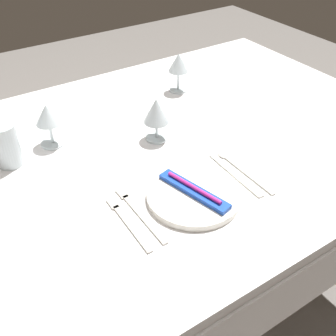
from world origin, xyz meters
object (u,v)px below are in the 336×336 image
object	(u,v)px
toothbrush_package	(194,190)
dinner_knife	(236,176)
drink_tumbler	(7,148)
wine_glass_right	(48,117)
dinner_plate	(194,195)
fork_outer	(138,212)
spoon_soup	(238,167)
wine_glass_left	(156,112)
wine_glass_centre	(178,65)
fork_inner	(127,221)

from	to	relation	value
toothbrush_package	dinner_knife	size ratio (longest dim) A/B	0.97
toothbrush_package	drink_tumbler	distance (m)	0.53
toothbrush_package	wine_glass_right	bearing A→B (deg)	116.09
dinner_plate	dinner_knife	xyz separation A→B (m)	(0.15, 0.01, -0.01)
fork_outer	dinner_knife	xyz separation A→B (m)	(0.30, -0.02, -0.00)
dinner_plate	spoon_soup	world-z (taller)	dinner_plate
drink_tumbler	wine_glass_right	bearing A→B (deg)	13.10
fork_outer	toothbrush_package	bearing A→B (deg)	-11.46
toothbrush_package	spoon_soup	xyz separation A→B (m)	(0.18, 0.04, -0.02)
dinner_plate	wine_glass_left	distance (m)	0.31
fork_outer	wine_glass_centre	bearing A→B (deg)	47.40
toothbrush_package	fork_outer	bearing A→B (deg)	168.54
toothbrush_package	spoon_soup	distance (m)	0.19
spoon_soup	dinner_knife	bearing A→B (deg)	-138.53
dinner_knife	spoon_soup	world-z (taller)	spoon_soup
fork_inner	wine_glass_right	bearing A→B (deg)	93.82
toothbrush_package	wine_glass_centre	world-z (taller)	wine_glass_centre
toothbrush_package	wine_glass_centre	xyz separation A→B (m)	(0.31, 0.52, 0.08)
dinner_plate	wine_glass_right	size ratio (longest dim) A/B	1.79
dinner_plate	fork_inner	xyz separation A→B (m)	(-0.19, 0.02, -0.01)
spoon_soup	wine_glass_centre	xyz separation A→B (m)	(0.12, 0.48, 0.10)
fork_inner	dinner_knife	distance (m)	0.34
dinner_knife	fork_inner	bearing A→B (deg)	178.50
drink_tumbler	dinner_knife	bearing A→B (deg)	-38.38
fork_inner	wine_glass_left	xyz separation A→B (m)	(0.25, 0.27, 0.09)
wine_glass_left	drink_tumbler	size ratio (longest dim) A/B	1.09
fork_inner	wine_glass_centre	xyz separation A→B (m)	(0.49, 0.50, 0.10)
spoon_soup	wine_glass_centre	world-z (taller)	wine_glass_centre
fork_outer	wine_glass_right	bearing A→B (deg)	99.42
fork_inner	wine_glass_left	bearing A→B (deg)	46.86
dinner_plate	fork_inner	world-z (taller)	dinner_plate
wine_glass_centre	wine_glass_left	bearing A→B (deg)	-135.57
dinner_knife	fork_outer	bearing A→B (deg)	175.96
wine_glass_left	toothbrush_package	bearing A→B (deg)	-103.17
fork_inner	dinner_knife	size ratio (longest dim) A/B	0.95
wine_glass_right	drink_tumbler	size ratio (longest dim) A/B	1.06
spoon_soup	wine_glass_left	size ratio (longest dim) A/B	1.65
fork_outer	wine_glass_centre	world-z (taller)	wine_glass_centre
dinner_knife	toothbrush_package	bearing A→B (deg)	-176.71
dinner_plate	toothbrush_package	size ratio (longest dim) A/B	1.13
dinner_plate	fork_outer	size ratio (longest dim) A/B	1.07
dinner_plate	fork_inner	bearing A→B (deg)	174.62
dinner_plate	drink_tumbler	size ratio (longest dim) A/B	1.91
spoon_soup	fork_outer	bearing A→B (deg)	-178.82
toothbrush_package	wine_glass_right	distance (m)	0.49
fork_inner	wine_glass_right	distance (m)	0.43
toothbrush_package	wine_glass_centre	bearing A→B (deg)	59.54
wine_glass_right	wine_glass_centre	bearing A→B (deg)	9.43
toothbrush_package	wine_glass_right	xyz separation A→B (m)	(-0.21, 0.43, 0.07)
dinner_plate	wine_glass_centre	distance (m)	0.61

